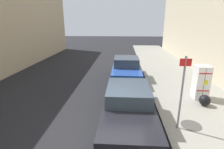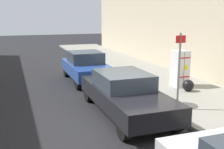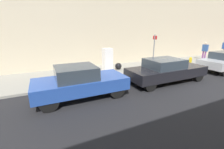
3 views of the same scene
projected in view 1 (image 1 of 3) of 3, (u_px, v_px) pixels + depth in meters
ground_plane at (111, 134)px, 5.96m from camera, size 80.00×80.00×0.00m
discarded_refrigerator at (201, 82)px, 8.29m from camera, size 0.63×0.63×1.60m
manhole_cover at (191, 125)px, 6.23m from camera, size 0.70×0.70×0.02m
street_sign_post at (182, 90)px, 5.69m from camera, size 0.36×0.07×2.55m
trash_bag at (205, 100)px, 7.66m from camera, size 0.48×0.48×0.48m
parked_hatchback_blue at (126, 69)px, 11.28m from camera, size 1.76×4.01×1.45m
parked_sedan_dark at (128, 105)px, 6.49m from camera, size 1.80×4.73×1.38m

